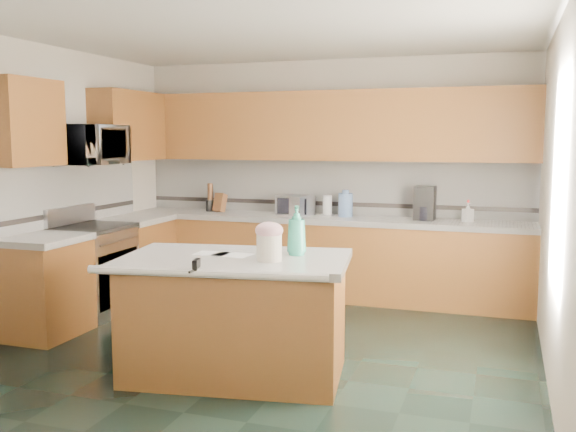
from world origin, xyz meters
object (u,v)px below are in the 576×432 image
at_px(treat_jar, 269,248).
at_px(coffee_maker, 425,203).
at_px(island_top, 235,260).
at_px(island_base, 236,320).
at_px(knife_block, 220,203).
at_px(toaster_oven, 295,205).
at_px(soap_bottle_island, 297,230).

bearing_deg(treat_jar, coffee_maker, 74.37).
bearing_deg(island_top, island_base, 0.00).
bearing_deg(knife_block, island_top, -53.07).
relative_size(treat_jar, toaster_oven, 0.49).
bearing_deg(knife_block, treat_jar, -48.85).
xyz_separation_m(island_base, knife_block, (-1.35, 2.65, 0.60)).
height_order(island_top, knife_block, knife_block).
bearing_deg(toaster_oven, coffee_maker, 25.20).
bearing_deg(island_top, toaster_oven, 89.45).
relative_size(island_base, treat_jar, 8.28).
relative_size(toaster_oven, coffee_maker, 1.07).
distance_m(island_top, coffee_maker, 2.90).
bearing_deg(island_base, knife_block, 107.94).
xyz_separation_m(island_base, coffee_maker, (1.08, 2.68, 0.67)).
relative_size(island_top, toaster_oven, 4.32).
relative_size(knife_block, coffee_maker, 0.60).
height_order(treat_jar, knife_block, knife_block).
bearing_deg(knife_block, coffee_maker, 10.66).
bearing_deg(treat_jar, island_top, 165.52).
relative_size(island_base, knife_block, 7.18).
height_order(island_top, toaster_oven, toaster_oven).
distance_m(soap_bottle_island, coffee_maker, 2.56).
bearing_deg(coffee_maker, toaster_oven, -177.48).
relative_size(knife_block, toaster_oven, 0.57).
bearing_deg(soap_bottle_island, toaster_oven, 87.66).
relative_size(island_base, toaster_oven, 4.06).
bearing_deg(toaster_oven, treat_jar, -51.61).
relative_size(island_base, island_top, 0.94).
height_order(island_base, island_top, island_top).
relative_size(island_top, knife_block, 7.63).
bearing_deg(soap_bottle_island, island_top, -174.84).
bearing_deg(soap_bottle_island, coffee_maker, 54.34).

